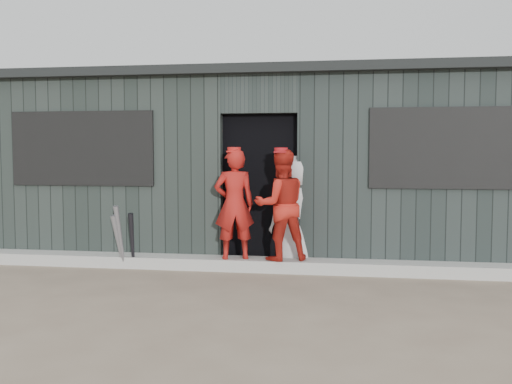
% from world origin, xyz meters
% --- Properties ---
extents(ground, '(80.00, 80.00, 0.00)m').
position_xyz_m(ground, '(0.00, 0.00, 0.00)').
color(ground, '#746250').
rests_on(ground, ground).
extents(curb, '(8.00, 0.36, 0.15)m').
position_xyz_m(curb, '(0.00, 1.82, 0.07)').
color(curb, '#A1A19C').
rests_on(curb, ground).
extents(bat_left, '(0.14, 0.28, 0.71)m').
position_xyz_m(bat_left, '(-1.75, 1.60, 0.36)').
color(bat_left, gray).
rests_on(bat_left, ground).
extents(bat_mid, '(0.11, 0.26, 0.83)m').
position_xyz_m(bat_mid, '(-1.72, 1.58, 0.42)').
color(bat_mid, gray).
rests_on(bat_mid, ground).
extents(bat_right, '(0.10, 0.22, 0.74)m').
position_xyz_m(bat_right, '(-1.57, 1.63, 0.37)').
color(bat_right, black).
rests_on(bat_right, ground).
extents(player_red_left, '(0.58, 0.47, 1.39)m').
position_xyz_m(player_red_left, '(-0.27, 1.77, 0.84)').
color(player_red_left, '#A21914').
rests_on(player_red_left, curb).
extents(player_red_right, '(0.82, 0.73, 1.38)m').
position_xyz_m(player_red_right, '(0.32, 1.78, 0.84)').
color(player_red_right, '#B32016').
rests_on(player_red_right, curb).
extents(player_grey_back, '(0.81, 0.67, 1.43)m').
position_xyz_m(player_grey_back, '(0.49, 2.14, 0.71)').
color(player_grey_back, '#BBBBBB').
rests_on(player_grey_back, ground).
extents(dugout, '(8.30, 3.30, 2.62)m').
position_xyz_m(dugout, '(-0.00, 3.50, 1.29)').
color(dugout, black).
rests_on(dugout, ground).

